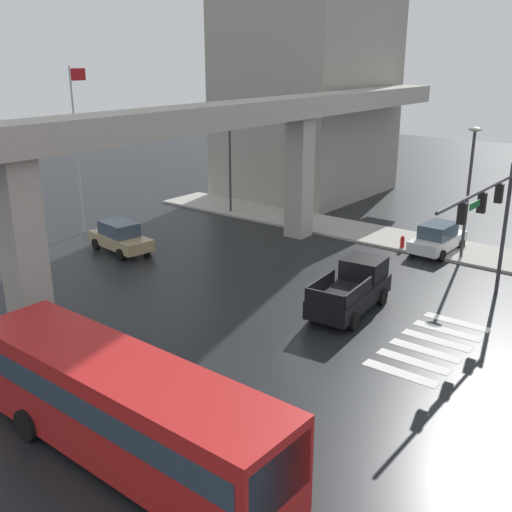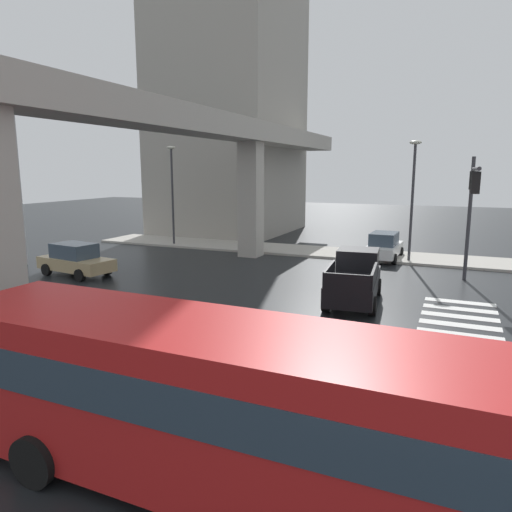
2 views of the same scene
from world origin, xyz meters
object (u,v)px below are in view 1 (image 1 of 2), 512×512
(fire_hydrant, at_px, (402,243))
(flagpole, at_px, (77,139))
(city_bus, at_px, (123,405))
(street_lamp_mid_block, at_px, (311,159))
(street_lamp_far_north, at_px, (230,149))
(sedan_white, at_px, (438,238))
(sedan_tan, at_px, (120,237))
(pickup_truck, at_px, (353,289))
(traffic_signal_mast, at_px, (489,210))
(street_lamp_near_corner, at_px, (470,178))

(fire_hydrant, distance_m, flagpole, 20.45)
(city_bus, xyz_separation_m, flagpole, (13.45, 19.77, 4.15))
(street_lamp_mid_block, bearing_deg, street_lamp_far_north, 90.00)
(city_bus, distance_m, fire_hydrant, 22.64)
(sedan_white, bearing_deg, sedan_tan, 127.30)
(pickup_truck, bearing_deg, street_lamp_mid_block, 41.56)
(traffic_signal_mast, bearing_deg, street_lamp_far_north, 72.32)
(sedan_tan, xyz_separation_m, street_lamp_far_north, (10.60, 0.71, 3.70))
(pickup_truck, relative_size, city_bus, 0.48)
(sedan_tan, relative_size, street_lamp_far_north, 0.62)
(sedan_white, relative_size, street_lamp_mid_block, 0.60)
(street_lamp_far_north, bearing_deg, sedan_white, -88.48)
(sedan_white, xyz_separation_m, flagpole, (-9.84, 19.28, 5.02))
(pickup_truck, bearing_deg, street_lamp_near_corner, -7.70)
(traffic_signal_mast, xyz_separation_m, street_lamp_near_corner, (6.31, 3.08, 0.00))
(city_bus, distance_m, sedan_white, 23.31)
(pickup_truck, distance_m, flagpole, 20.13)
(fire_hydrant, relative_size, flagpole, 0.08)
(fire_hydrant, xyz_separation_m, flagpole, (-9.04, 17.52, 5.45))
(street_lamp_near_corner, xyz_separation_m, fire_hydrant, (-0.40, 3.32, -4.13))
(street_lamp_mid_block, height_order, street_lamp_far_north, same)
(pickup_truck, bearing_deg, sedan_tan, 93.16)
(street_lamp_mid_block, relative_size, flagpole, 0.71)
(pickup_truck, relative_size, flagpole, 0.52)
(street_lamp_near_corner, bearing_deg, street_lamp_mid_block, 90.00)
(sedan_white, distance_m, flagpole, 22.22)
(traffic_signal_mast, distance_m, fire_hydrant, 9.64)
(sedan_tan, bearing_deg, fire_hydrant, -51.19)
(sedan_tan, distance_m, traffic_signal_mast, 19.90)
(city_bus, height_order, flagpole, flagpole)
(pickup_truck, xyz_separation_m, traffic_signal_mast, (3.48, -4.40, 3.57))
(street_lamp_mid_block, bearing_deg, fire_hydrant, -93.43)
(sedan_white, xyz_separation_m, fire_hydrant, (-0.80, 1.76, -0.42))
(sedan_white, distance_m, fire_hydrant, 1.98)
(city_bus, distance_m, sedan_tan, 19.36)
(pickup_truck, bearing_deg, city_bus, -178.92)
(street_lamp_near_corner, distance_m, fire_hydrant, 5.31)
(street_lamp_mid_block, distance_m, street_lamp_far_north, 6.71)
(pickup_truck, height_order, city_bus, city_bus)
(city_bus, height_order, sedan_tan, city_bus)
(traffic_signal_mast, relative_size, street_lamp_mid_block, 1.20)
(sedan_tan, bearing_deg, street_lamp_far_north, 3.82)
(street_lamp_far_north, bearing_deg, fire_hydrant, -91.71)
(fire_hydrant, bearing_deg, flagpole, 117.28)
(street_lamp_mid_block, bearing_deg, city_bus, -158.70)
(sedan_tan, relative_size, fire_hydrant, 5.30)
(sedan_white, bearing_deg, street_lamp_mid_block, 92.72)
(sedan_white, height_order, flagpole, flagpole)
(sedan_white, bearing_deg, flagpole, 117.03)
(pickup_truck, distance_m, sedan_tan, 14.70)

